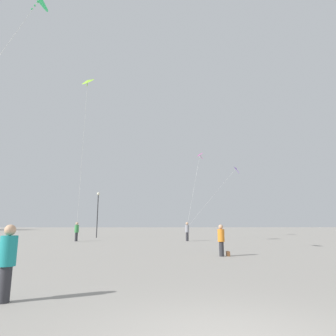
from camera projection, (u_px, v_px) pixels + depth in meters
name	position (u px, v px, depth m)	size (l,w,h in m)	color
person_in_orange	(221.00, 239.00, 14.89)	(0.34, 0.34, 1.57)	#2D2D33
person_in_green	(77.00, 231.00, 27.85)	(0.39, 0.39, 1.78)	#2D2D33
person_in_teal	(7.00, 259.00, 6.20)	(0.35, 0.35, 1.59)	#2D2D33
person_in_grey	(187.00, 231.00, 28.29)	(0.39, 0.39, 1.79)	#2D2D33
kite_lime_diamond	(88.00, 82.00, 25.77)	(2.18, 5.41, 13.12)	#8CD12D
kite_violet_diamond	(235.00, 169.00, 41.53)	(8.86, 12.35, 8.50)	purple
kite_magenta_delta	(200.00, 156.00, 40.61)	(3.56, 11.54, 10.15)	#D12899
lamppost_west	(98.00, 207.00, 35.53)	(0.36, 0.36, 5.43)	#2D2D30
handbag_beside_flyer	(228.00, 254.00, 14.86)	(0.32, 0.14, 0.24)	brown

